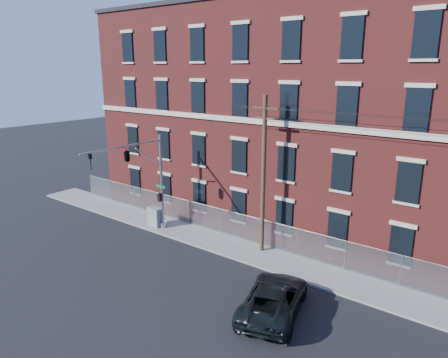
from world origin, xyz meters
name	(u,v)px	position (x,y,z in m)	size (l,w,h in m)	color
ground	(180,275)	(0.00, 0.00, 0.00)	(140.00, 140.00, 0.00)	black
sidewalk	(423,307)	(12.00, 5.00, 0.06)	(65.00, 3.00, 0.12)	gray
chain_link_fence	(432,279)	(12.00, 6.30, 1.06)	(59.06, 0.06, 1.85)	#A5A8AD
traffic_signal_mast	(136,164)	(-6.00, 2.18, 5.39)	(0.90, 6.75, 7.00)	#9EA0A5
utility_pole_near	(264,173)	(2.00, 5.60, 5.34)	(1.80, 0.28, 10.00)	#4C3526
pickup_truck	(274,298)	(6.23, 0.07, 0.79)	(2.61, 5.65, 1.57)	black
utility_cabinet	(155,217)	(-6.69, 4.33, 0.84)	(1.15, 0.57, 1.43)	gray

